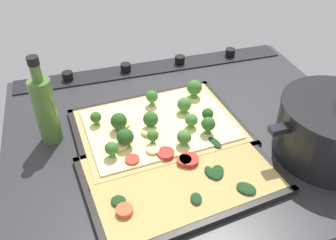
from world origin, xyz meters
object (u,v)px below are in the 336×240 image
(veggie_pizza_back, at_px, (180,174))
(cooking_pot, at_px, (333,130))
(oil_bottle, at_px, (45,109))
(baking_tray_back, at_px, (181,176))
(baking_tray_front, at_px, (159,129))
(broccoli_pizza, at_px, (159,124))

(veggie_pizza_back, height_order, cooking_pot, cooking_pot)
(cooking_pot, xyz_separation_m, oil_bottle, (0.54, -0.20, 0.02))
(veggie_pizza_back, bearing_deg, baking_tray_back, 137.97)
(baking_tray_front, height_order, baking_tray_back, same)
(broccoli_pizza, bearing_deg, oil_bottle, -10.57)
(baking_tray_back, relative_size, oil_bottle, 1.96)
(baking_tray_back, distance_m, veggie_pizza_back, 0.01)
(baking_tray_front, bearing_deg, cooking_pot, 152.05)
(cooking_pot, bearing_deg, broccoli_pizza, -27.55)
(broccoli_pizza, relative_size, oil_bottle, 1.79)
(broccoli_pizza, bearing_deg, cooking_pot, 152.45)
(cooking_pot, bearing_deg, baking_tray_front, -27.95)
(broccoli_pizza, height_order, veggie_pizza_back, broccoli_pizza)
(broccoli_pizza, xyz_separation_m, oil_bottle, (0.23, -0.04, 0.06))
(baking_tray_front, xyz_separation_m, cooking_pot, (-0.31, 0.16, 0.06))
(oil_bottle, bearing_deg, baking_tray_front, 170.08)
(baking_tray_back, xyz_separation_m, oil_bottle, (0.23, -0.19, 0.08))
(baking_tray_front, relative_size, oil_bottle, 1.93)
(cooking_pot, bearing_deg, oil_bottle, -20.83)
(baking_tray_front, distance_m, broccoli_pizza, 0.02)
(cooking_pot, distance_m, oil_bottle, 0.57)
(broccoli_pizza, height_order, baking_tray_back, broccoli_pizza)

